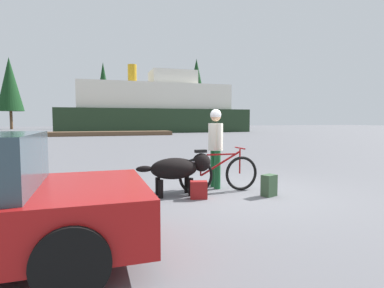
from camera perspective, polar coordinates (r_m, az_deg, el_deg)
The scene contains 12 objects.
ground_plane at distance 6.49m, azimuth 7.67°, elevation -8.90°, with size 160.00×160.00×0.00m, color slate.
bicycle at distance 6.46m, azimuth 4.91°, elevation -5.39°, with size 1.74×0.44×0.92m.
person_cyclist at distance 6.79m, azimuth 4.35°, elevation 0.62°, with size 0.32×0.53×1.73m.
dog at distance 6.16m, azimuth -2.40°, elevation -4.48°, with size 1.51×0.50×0.82m.
backpack at distance 6.31m, azimuth 13.97°, elevation -7.40°, with size 0.28×0.20×0.42m, color #334C33.
handbag_pannier at distance 5.94m, azimuth 1.24°, elevation -8.43°, with size 0.32×0.18×0.34m, color maroon.
dock_pier at distance 31.94m, azimuth -18.64°, elevation 1.80°, with size 16.40×2.53×0.40m, color brown.
ferry_boat at distance 40.92m, azimuth -6.70°, elevation 6.40°, with size 23.75×7.29×8.52m.
pine_tree_far_left at distance 61.50m, azimuth -30.49°, elevation 9.44°, with size 4.21×4.21×12.13m.
pine_tree_center at distance 59.13m, azimuth -15.98°, elevation 10.14°, with size 2.92×2.92×11.97m.
pine_tree_far_right at distance 60.78m, azimuth 0.83°, elevation 10.79°, with size 4.15×4.15×13.32m.
pine_tree_mid_back at distance 65.04m, azimuth -6.37°, elevation 9.24°, with size 3.16×3.16×11.18m.
Camera 1 is at (-2.73, -5.70, 1.48)m, focal length 29.03 mm.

